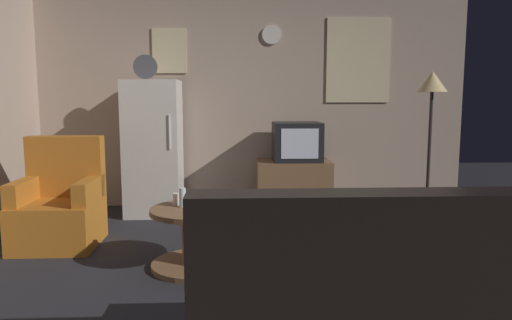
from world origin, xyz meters
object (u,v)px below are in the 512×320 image
object	(u,v)px
crt_tv	(297,142)
wine_glass	(183,198)
coffee_table	(198,238)
mug_ceramic_white	(178,199)
couch	(369,306)
fridge	(154,148)
tv_stand	(293,186)
armchair	(60,207)
book_stack	(359,207)
standing_lamp	(432,93)

from	to	relation	value
crt_tv	wine_glass	size ratio (longest dim) A/B	3.60
coffee_table	mug_ceramic_white	distance (m)	0.35
couch	mug_ceramic_white	bearing A→B (deg)	124.90
fridge	mug_ceramic_white	bearing A→B (deg)	-74.60
tv_stand	mug_ceramic_white	size ratio (longest dim) A/B	9.33
fridge	mug_ceramic_white	world-z (taller)	fridge
armchair	book_stack	bearing A→B (deg)	19.28
standing_lamp	mug_ceramic_white	size ratio (longest dim) A/B	17.67
crt_tv	armchair	xyz separation A→B (m)	(-2.28, -1.16, -0.47)
crt_tv	book_stack	xyz separation A→B (m)	(0.71, -0.12, -0.75)
wine_glass	coffee_table	bearing A→B (deg)	-16.07
standing_lamp	coffee_table	size ratio (longest dim) A/B	2.21
crt_tv	mug_ceramic_white	world-z (taller)	crt_tv
tv_stand	book_stack	size ratio (longest dim) A/B	4.02
standing_lamp	mug_ceramic_white	distance (m)	3.01
coffee_table	mug_ceramic_white	world-z (taller)	mug_ceramic_white
standing_lamp	armchair	xyz separation A→B (m)	(-3.68, -0.81, -1.02)
couch	book_stack	xyz separation A→B (m)	(0.78, 3.15, -0.25)
armchair	wine_glass	bearing A→B (deg)	-28.21
standing_lamp	wine_glass	bearing A→B (deg)	-150.36
tv_stand	crt_tv	xyz separation A→B (m)	(0.04, -0.00, 0.52)
tv_stand	armchair	bearing A→B (deg)	-152.51
tv_stand	crt_tv	world-z (taller)	crt_tv
wine_glass	fridge	bearing A→B (deg)	106.10
crt_tv	couch	xyz separation A→B (m)	(-0.07, -3.27, -0.50)
mug_ceramic_white	armchair	distance (m)	1.24
coffee_table	armchair	xyz separation A→B (m)	(-1.27, 0.65, 0.10)
fridge	wine_glass	bearing A→B (deg)	-73.90
tv_stand	standing_lamp	distance (m)	1.82
book_stack	couch	bearing A→B (deg)	-103.91
standing_lamp	mug_ceramic_white	bearing A→B (deg)	-152.42
coffee_table	book_stack	distance (m)	2.42
mug_ceramic_white	tv_stand	bearing A→B (deg)	56.36
crt_tv	couch	size ratio (longest dim) A/B	0.32
mug_ceramic_white	armchair	size ratio (longest dim) A/B	0.09
mug_ceramic_white	armchair	world-z (taller)	armchair
fridge	wine_glass	size ratio (longest dim) A/B	11.80
armchair	book_stack	distance (m)	3.18
couch	crt_tv	bearing A→B (deg)	88.80
tv_stand	armchair	distance (m)	2.53
crt_tv	coffee_table	world-z (taller)	crt_tv
wine_glass	mug_ceramic_white	xyz separation A→B (m)	(-0.05, 0.09, -0.03)
standing_lamp	couch	world-z (taller)	standing_lamp
couch	book_stack	world-z (taller)	couch
fridge	book_stack	size ratio (longest dim) A/B	8.47
crt_tv	wine_glass	bearing A→B (deg)	-122.00
coffee_table	couch	size ratio (longest dim) A/B	0.42
tv_stand	coffee_table	size ratio (longest dim) A/B	1.17
fridge	coffee_table	size ratio (longest dim) A/B	2.46
tv_stand	couch	xyz separation A→B (m)	(-0.03, -3.27, 0.02)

